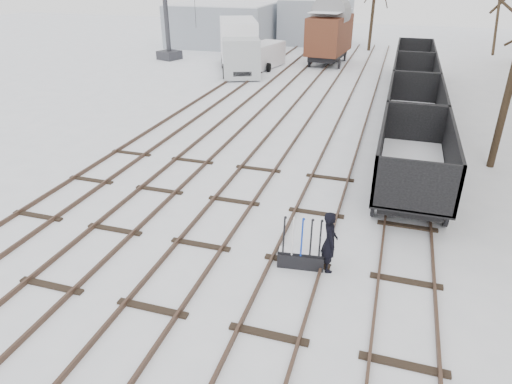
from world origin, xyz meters
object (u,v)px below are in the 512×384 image
at_px(worker, 330,241).
at_px(box_van_wagon, 330,33).
at_px(ground_frame, 301,258).
at_px(lorry, 239,45).
at_px(panel_van, 263,55).
at_px(freight_wagon_a, 412,170).
at_px(crane, 169,33).

relative_size(worker, box_van_wagon, 0.31).
xyz_separation_m(ground_frame, box_van_wagon, (-4.01, 29.34, 2.21)).
relative_size(lorry, panel_van, 1.84).
relative_size(ground_frame, panel_van, 0.31).
distance_m(worker, lorry, 26.76).
distance_m(freight_wagon_a, box_van_wagon, 24.74).
relative_size(ground_frame, freight_wagon_a, 0.24).
bearing_deg(panel_van, freight_wagon_a, -47.15).
height_order(box_van_wagon, crane, crane).
relative_size(box_van_wagon, lorry, 0.67).
bearing_deg(freight_wagon_a, ground_frame, -117.08).
height_order(ground_frame, freight_wagon_a, freight_wagon_a).
xyz_separation_m(worker, lorry, (-11.09, 24.33, 1.05)).
relative_size(ground_frame, box_van_wagon, 0.25).
xyz_separation_m(worker, box_van_wagon, (-4.76, 29.24, 1.59)).
distance_m(worker, freight_wagon_a, 5.91).
bearing_deg(worker, box_van_wagon, -7.18).
bearing_deg(ground_frame, box_van_wagon, 91.38).
height_order(ground_frame, lorry, lorry).
relative_size(box_van_wagon, panel_van, 1.24).
bearing_deg(ground_frame, crane, 116.73).
relative_size(worker, lorry, 0.21).
relative_size(freight_wagon_a, crane, 0.76).
relative_size(worker, crane, 0.22).
height_order(worker, crane, crane).
bearing_deg(freight_wagon_a, box_van_wagon, 106.19).
bearing_deg(crane, freight_wagon_a, -26.51).
height_order(box_van_wagon, panel_van, box_van_wagon).
height_order(freight_wagon_a, crane, crane).
bearing_deg(box_van_wagon, freight_wagon_a, -68.08).
bearing_deg(freight_wagon_a, crane, 133.63).
bearing_deg(crane, worker, -35.81).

